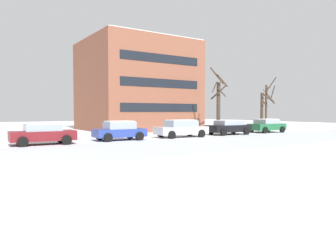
% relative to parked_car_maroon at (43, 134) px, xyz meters
% --- Properties ---
extents(parked_car_maroon, '(4.11, 2.18, 1.40)m').
position_rel_parked_car_maroon_xyz_m(parked_car_maroon, '(0.00, 0.00, 0.00)').
color(parked_car_maroon, maroon).
rests_on(parked_car_maroon, ground).
extents(parked_car_blue, '(3.90, 2.16, 1.46)m').
position_rel_parked_car_maroon_xyz_m(parked_car_blue, '(5.54, 0.15, 0.02)').
color(parked_car_blue, '#283D93').
rests_on(parked_car_blue, ground).
extents(parked_car_silver, '(4.60, 2.14, 1.47)m').
position_rel_parked_car_maroon_xyz_m(parked_car_silver, '(11.08, -0.12, 0.03)').
color(parked_car_silver, silver).
rests_on(parked_car_silver, ground).
extents(parked_car_black, '(4.34, 2.19, 1.37)m').
position_rel_parked_car_maroon_xyz_m(parked_car_black, '(16.62, -0.04, -0.01)').
color(parked_car_black, black).
rests_on(parked_car_black, ground).
extents(parked_car_green, '(3.96, 2.26, 1.41)m').
position_rel_parked_car_maroon_xyz_m(parked_car_green, '(22.16, 0.09, 0.00)').
color(parked_car_green, '#1E6038').
rests_on(parked_car_green, ground).
extents(tree_far_right, '(2.22, 2.22, 6.67)m').
position_rel_parked_car_maroon_xyz_m(tree_far_right, '(17.89, 2.76, 2.30)').
color(tree_far_right, '#423326').
rests_on(tree_far_right, ground).
extents(tree_far_left, '(2.12, 1.63, 6.22)m').
position_rel_parked_car_maroon_xyz_m(tree_far_left, '(26.17, 3.37, 2.33)').
color(tree_far_left, '#423326').
rests_on(tree_far_left, ground).
extents(tree_far_mid, '(1.22, 0.96, 4.92)m').
position_rel_parked_car_maroon_xyz_m(tree_far_mid, '(24.32, 2.51, 1.60)').
color(tree_far_mid, '#423326').
rests_on(tree_far_mid, ground).
extents(building_far_right, '(11.98, 10.88, 10.44)m').
position_rel_parked_car_maroon_xyz_m(building_far_right, '(13.51, 12.25, 4.50)').
color(building_far_right, brown).
rests_on(building_far_right, ground).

